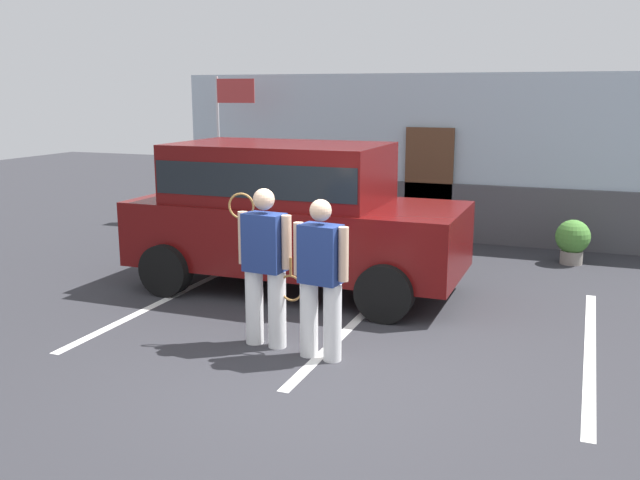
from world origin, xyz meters
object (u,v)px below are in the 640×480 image
(parked_suv, at_px, (290,209))
(flag_pole, at_px, (227,126))
(potted_plant_by_porch, at_px, (573,240))
(tennis_player_man, at_px, (265,265))
(tennis_player_woman, at_px, (320,278))

(parked_suv, xyz_separation_m, flag_pole, (-2.71, 3.21, 0.96))
(potted_plant_by_porch, bearing_deg, flag_pole, 177.73)
(tennis_player_man, distance_m, potted_plant_by_porch, 6.01)
(tennis_player_woman, distance_m, flag_pole, 6.99)
(flag_pole, bearing_deg, tennis_player_man, -58.11)
(tennis_player_woman, relative_size, potted_plant_by_porch, 2.33)
(flag_pole, bearing_deg, potted_plant_by_porch, -2.27)
(flag_pole, bearing_deg, parked_suv, -49.84)
(tennis_player_man, distance_m, flag_pole, 6.48)
(tennis_player_woman, relative_size, flag_pole, 0.56)
(parked_suv, distance_m, tennis_player_woman, 2.72)
(tennis_player_woman, bearing_deg, flag_pole, -46.20)
(tennis_player_man, relative_size, flag_pole, 0.58)
(potted_plant_by_porch, bearing_deg, parked_suv, -141.37)
(parked_suv, bearing_deg, potted_plant_by_porch, 38.53)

